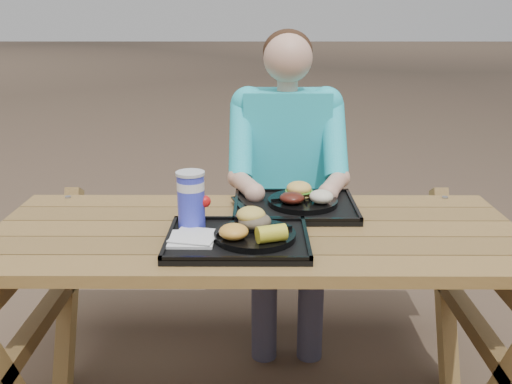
{
  "coord_description": "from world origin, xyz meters",
  "views": [
    {
      "loc": [
        0.01,
        -1.82,
        1.45
      ],
      "look_at": [
        0.0,
        0.0,
        0.88
      ],
      "focal_mm": 40.0,
      "sensor_mm": 36.0,
      "label": 1
    }
  ],
  "objects": [
    {
      "name": "condiment_bbq",
      "position": [
        -0.05,
        -0.01,
        0.79
      ],
      "size": [
        0.05,
        0.05,
        0.03
      ],
      "primitive_type": "cylinder",
      "color": "#340507",
      "rests_on": "tray_near"
    },
    {
      "name": "soda_cup",
      "position": [
        -0.21,
        -0.04,
        0.86
      ],
      "size": [
        0.09,
        0.09,
        0.18
      ],
      "primitive_type": "cylinder",
      "color": "#1B24CA",
      "rests_on": "tray_near"
    },
    {
      "name": "mac_cheese",
      "position": [
        -0.07,
        -0.19,
        0.81
      ],
      "size": [
        0.09,
        0.09,
        0.05
      ],
      "primitive_type": "ellipsoid",
      "color": "gold",
      "rests_on": "plate_near"
    },
    {
      "name": "cutlery_far",
      "position": [
        -0.04,
        0.2,
        0.77
      ],
      "size": [
        0.1,
        0.17,
        0.01
      ],
      "primitive_type": "cube",
      "rotation": [
        0.0,
        0.0,
        0.45
      ],
      "color": "black",
      "rests_on": "tray_far"
    },
    {
      "name": "condiment_mustard",
      "position": [
        0.01,
        -0.01,
        0.79
      ],
      "size": [
        0.05,
        0.05,
        0.03
      ],
      "primitive_type": "cylinder",
      "color": "gold",
      "rests_on": "tray_near"
    },
    {
      "name": "potato_salad",
      "position": [
        0.24,
        0.15,
        0.81
      ],
      "size": [
        0.09,
        0.09,
        0.05
      ],
      "primitive_type": "ellipsoid",
      "color": "beige",
      "rests_on": "plate_far"
    },
    {
      "name": "tray_near",
      "position": [
        -0.06,
        -0.14,
        0.76
      ],
      "size": [
        0.45,
        0.35,
        0.02
      ],
      "primitive_type": "cube",
      "color": "black",
      "rests_on": "picnic_table"
    },
    {
      "name": "corn_cob",
      "position": [
        0.05,
        -0.22,
        0.82
      ],
      "size": [
        0.11,
        0.11,
        0.05
      ],
      "primitive_type": null,
      "rotation": [
        0.0,
        0.0,
        0.33
      ],
      "color": "yellow",
      "rests_on": "plate_near"
    },
    {
      "name": "napkin_stack",
      "position": [
        -0.2,
        -0.16,
        0.78
      ],
      "size": [
        0.15,
        0.15,
        0.02
      ],
      "primitive_type": "cube",
      "rotation": [
        0.0,
        0.0,
        -0.02
      ],
      "color": "silver",
      "rests_on": "tray_near"
    },
    {
      "name": "burger",
      "position": [
        0.16,
        0.24,
        0.83
      ],
      "size": [
        0.1,
        0.1,
        0.09
      ],
      "primitive_type": null,
      "color": "#E9B652",
      "rests_on": "plate_far"
    },
    {
      "name": "sandwich",
      "position": [
        -0.0,
        -0.09,
        0.84
      ],
      "size": [
        0.1,
        0.1,
        0.1
      ],
      "primitive_type": null,
      "color": "gold",
      "rests_on": "plate_near"
    },
    {
      "name": "baked_beans",
      "position": [
        0.13,
        0.15,
        0.81
      ],
      "size": [
        0.09,
        0.09,
        0.04
      ],
      "primitive_type": "ellipsoid",
      "color": "#4C170F",
      "rests_on": "plate_far"
    },
    {
      "name": "diner",
      "position": [
        0.13,
        0.68,
        0.64
      ],
      "size": [
        0.48,
        0.84,
        1.28
      ],
      "primitive_type": null,
      "color": "#1CC8B9",
      "rests_on": "ground"
    },
    {
      "name": "picnic_table",
      "position": [
        0.0,
        0.0,
        0.38
      ],
      "size": [
        1.8,
        1.49,
        0.75
      ],
      "primitive_type": null,
      "color": "#999999",
      "rests_on": "ground"
    },
    {
      "name": "plate_near",
      "position": [
        -0.0,
        -0.14,
        0.78
      ],
      "size": [
        0.26,
        0.26,
        0.02
      ],
      "primitive_type": "cylinder",
      "color": "black",
      "rests_on": "tray_near"
    },
    {
      "name": "tray_far",
      "position": [
        0.14,
        0.19,
        0.76
      ],
      "size": [
        0.45,
        0.35,
        0.02
      ],
      "primitive_type": "cube",
      "color": "black",
      "rests_on": "picnic_table"
    },
    {
      "name": "plate_far",
      "position": [
        0.17,
        0.2,
        0.78
      ],
      "size": [
        0.26,
        0.26,
        0.02
      ],
      "primitive_type": "cylinder",
      "color": "black",
      "rests_on": "tray_far"
    }
  ]
}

